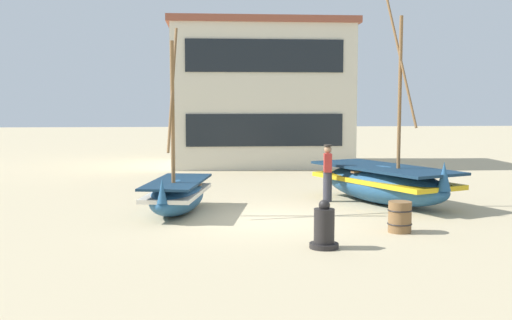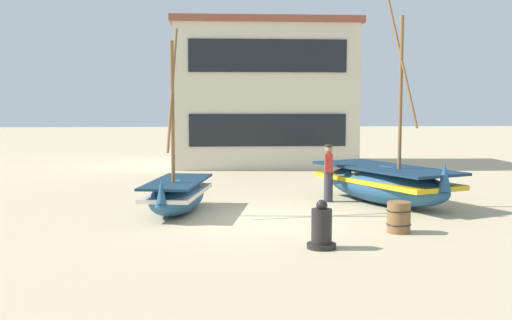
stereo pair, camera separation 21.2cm
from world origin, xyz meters
TOP-DOWN VIEW (x-y plane):
  - ground_plane at (0.00, 0.00)m, footprint 120.00×120.00m
  - fishing_boat_near_left at (-2.09, 1.05)m, footprint 1.85×3.58m
  - fishing_boat_centre_large at (3.83, 2.20)m, footprint 3.66×5.16m
  - fisherman_by_hull at (2.25, 2.64)m, footprint 0.26×0.38m
  - capstan_winch at (1.03, -3.16)m, footprint 0.59×0.59m
  - wooden_barrel at (3.02, -1.80)m, footprint 0.56×0.56m
  - harbor_building_main at (1.20, 13.91)m, footprint 8.35×5.70m

SIDE VIEW (x-z plane):
  - ground_plane at x=0.00m, z-range 0.00..0.00m
  - wooden_barrel at x=3.02m, z-range 0.00..0.70m
  - capstan_winch at x=1.03m, z-range -0.10..0.89m
  - fishing_boat_near_left at x=-2.09m, z-range -1.92..2.92m
  - fishing_boat_centre_large at x=3.83m, z-range -2.41..3.61m
  - fisherman_by_hull at x=2.25m, z-range -0.01..1.68m
  - harbor_building_main at x=1.20m, z-range 0.01..6.63m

